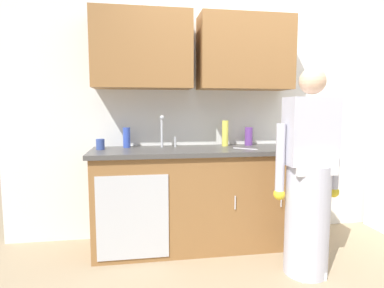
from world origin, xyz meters
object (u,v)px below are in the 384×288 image
object	(u,v)px
bottle_soap	(127,138)
bottle_dish_liquid	(249,136)
cup_by_sink	(100,144)
bottle_water_tall	(225,133)
sponge	(285,147)
knife_on_counter	(245,149)
person_at_sink	(308,188)
sink	(167,151)

from	to	relation	value
bottle_soap	bottle_dish_liquid	bearing A→B (deg)	-0.02
bottle_dish_liquid	cup_by_sink	size ratio (longest dim) A/B	1.89
bottle_water_tall	sponge	world-z (taller)	bottle_water_tall
cup_by_sink	sponge	size ratio (longest dim) A/B	0.89
knife_on_counter	person_at_sink	bearing A→B (deg)	-17.73
bottle_dish_liquid	sponge	distance (m)	0.42
person_at_sink	cup_by_sink	distance (m)	1.83
bottle_dish_liquid	cup_by_sink	xyz separation A→B (m)	(-1.45, -0.12, -0.04)
sink	sponge	bearing A→B (deg)	-8.68
bottle_soap	bottle_dish_liquid	xyz separation A→B (m)	(1.22, -0.00, -0.00)
person_at_sink	sponge	bearing A→B (deg)	85.74
person_at_sink	knife_on_counter	xyz separation A→B (m)	(-0.33, 0.57, 0.25)
bottle_soap	cup_by_sink	world-z (taller)	bottle_soap
bottle_water_tall	knife_on_counter	bearing A→B (deg)	-63.25
sink	person_at_sink	xyz separation A→B (m)	(1.05, -0.68, -0.23)
bottle_dish_liquid	sponge	world-z (taller)	bottle_dish_liquid
knife_on_counter	sponge	size ratio (longest dim) A/B	2.18
bottle_dish_liquid	knife_on_counter	size ratio (longest dim) A/B	0.77
cup_by_sink	sponge	xyz separation A→B (m)	(1.69, -0.22, -0.03)
bottle_soap	knife_on_counter	distance (m)	1.14
bottle_dish_liquid	knife_on_counter	xyz separation A→B (m)	(-0.13, -0.28, -0.09)
sink	cup_by_sink	xyz separation A→B (m)	(-0.61, 0.05, 0.06)
knife_on_counter	bottle_soap	bearing A→B (deg)	-152.00
cup_by_sink	sponge	distance (m)	1.71
bottle_soap	bottle_dish_liquid	world-z (taller)	bottle_soap
sink	bottle_dish_liquid	xyz separation A→B (m)	(0.85, 0.17, 0.11)
cup_by_sink	sponge	bearing A→B (deg)	-7.37
sink	bottle_soap	xyz separation A→B (m)	(-0.38, 0.17, 0.11)
sink	bottle_soap	world-z (taller)	sink
bottle_water_tall	sponge	bearing A→B (deg)	-32.29
sponge	cup_by_sink	bearing A→B (deg)	172.63
cup_by_sink	knife_on_counter	distance (m)	1.34
bottle_dish_liquid	cup_by_sink	world-z (taller)	bottle_dish_liquid
person_at_sink	cup_by_sink	world-z (taller)	person_at_sink
person_at_sink	bottle_water_tall	size ratio (longest dim) A/B	6.35
cup_by_sink	knife_on_counter	xyz separation A→B (m)	(1.33, -0.16, -0.05)
sink	knife_on_counter	size ratio (longest dim) A/B	2.08
bottle_water_tall	knife_on_counter	size ratio (longest dim) A/B	1.06
bottle_dish_liquid	cup_by_sink	distance (m)	1.46
sink	bottle_water_tall	distance (m)	0.63
bottle_dish_liquid	bottle_water_tall	distance (m)	0.26
person_at_sink	cup_by_sink	size ratio (longest dim) A/B	16.61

